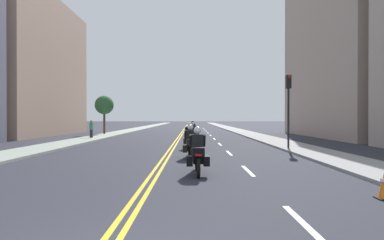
% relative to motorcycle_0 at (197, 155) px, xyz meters
% --- Properties ---
extents(ground_plane, '(264.00, 264.00, 0.00)m').
position_rel_motorcycle_0_xyz_m(ground_plane, '(-1.46, 40.78, -0.68)').
color(ground_plane, '#2B2C36').
extents(sidewalk_left, '(2.66, 144.00, 0.12)m').
position_rel_motorcycle_0_xyz_m(sidewalk_left, '(-9.41, 40.78, -0.62)').
color(sidewalk_left, '#99A496').
rests_on(sidewalk_left, ground).
extents(sidewalk_right, '(2.66, 144.00, 0.12)m').
position_rel_motorcycle_0_xyz_m(sidewalk_right, '(6.49, 40.78, -0.62)').
color(sidewalk_right, gray).
rests_on(sidewalk_right, ground).
extents(centreline_yellow_inner, '(0.12, 132.00, 0.01)m').
position_rel_motorcycle_0_xyz_m(centreline_yellow_inner, '(-1.58, 40.78, -0.67)').
color(centreline_yellow_inner, yellow).
rests_on(centreline_yellow_inner, ground).
extents(centreline_yellow_outer, '(0.12, 132.00, 0.01)m').
position_rel_motorcycle_0_xyz_m(centreline_yellow_outer, '(-1.34, 40.78, -0.67)').
color(centreline_yellow_outer, yellow).
rests_on(centreline_yellow_outer, ground).
extents(lane_dashes_white, '(0.14, 56.40, 0.01)m').
position_rel_motorcycle_0_xyz_m(lane_dashes_white, '(1.85, 21.78, -0.67)').
color(lane_dashes_white, silver).
rests_on(lane_dashes_white, ground).
extents(building_left_1, '(8.64, 18.09, 15.03)m').
position_rel_motorcycle_0_xyz_m(building_left_1, '(-19.17, 25.35, 6.84)').
color(building_left_1, tan).
rests_on(building_left_1, ground).
extents(building_right_1, '(7.38, 18.79, 20.40)m').
position_rel_motorcycle_0_xyz_m(building_right_1, '(15.62, 22.25, 9.52)').
color(building_right_1, '#A69186').
rests_on(building_right_1, ground).
extents(motorcycle_0, '(0.77, 2.26, 1.64)m').
position_rel_motorcycle_0_xyz_m(motorcycle_0, '(0.00, 0.00, 0.00)').
color(motorcycle_0, black).
rests_on(motorcycle_0, ground).
extents(motorcycle_1, '(0.78, 2.14, 1.62)m').
position_rel_motorcycle_0_xyz_m(motorcycle_1, '(-0.26, 4.44, -0.02)').
color(motorcycle_1, black).
rests_on(motorcycle_1, ground).
extents(motorcycle_2, '(0.76, 2.09, 1.65)m').
position_rel_motorcycle_0_xyz_m(motorcycle_2, '(-0.34, 9.25, -0.02)').
color(motorcycle_2, black).
rests_on(motorcycle_2, ground).
extents(motorcycle_3, '(0.78, 2.19, 1.57)m').
position_rel_motorcycle_0_xyz_m(motorcycle_3, '(-0.16, 14.59, -0.03)').
color(motorcycle_3, black).
rests_on(motorcycle_3, ground).
extents(motorcycle_4, '(0.77, 2.09, 1.65)m').
position_rel_motorcycle_0_xyz_m(motorcycle_4, '(-0.15, 19.42, -0.01)').
color(motorcycle_4, black).
rests_on(motorcycle_4, ground).
extents(motorcycle_5, '(0.77, 2.19, 1.59)m').
position_rel_motorcycle_0_xyz_m(motorcycle_5, '(-0.20, 24.31, -0.02)').
color(motorcycle_5, black).
rests_on(motorcycle_5, ground).
extents(motorcycle_6, '(0.77, 2.14, 1.61)m').
position_rel_motorcycle_0_xyz_m(motorcycle_6, '(-0.17, 29.78, -0.02)').
color(motorcycle_6, black).
rests_on(motorcycle_6, ground).
extents(traffic_cone_0, '(0.36, 0.36, 0.72)m').
position_rel_motorcycle_0_xyz_m(traffic_cone_0, '(4.38, -3.41, -0.32)').
color(traffic_cone_0, black).
rests_on(traffic_cone_0, ground).
extents(traffic_light_near, '(0.28, 0.38, 4.48)m').
position_rel_motorcycle_0_xyz_m(traffic_light_near, '(5.56, 8.34, 2.44)').
color(traffic_light_near, black).
rests_on(traffic_light_near, ground).
extents(pedestrian_1, '(0.24, 0.37, 1.74)m').
position_rel_motorcycle_0_xyz_m(pedestrian_1, '(-9.43, 18.86, 0.22)').
color(pedestrian_1, '#27232E').
rests_on(pedestrian_1, ground).
extents(street_tree_0, '(2.11, 2.11, 4.45)m').
position_rel_motorcycle_0_xyz_m(street_tree_0, '(-10.16, 26.04, 2.68)').
color(street_tree_0, '#473725').
rests_on(street_tree_0, ground).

